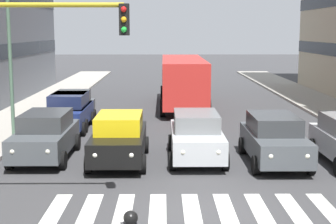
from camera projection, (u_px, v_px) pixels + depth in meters
ground_plane at (209, 211)px, 13.43m from camera, size 180.00×180.00×0.00m
crosswalk_markings at (209, 211)px, 13.43m from camera, size 8.55×2.80×0.01m
car_1 at (274, 139)px, 18.18m from camera, size 2.02×4.44×1.72m
car_2 at (196, 136)px, 18.70m from camera, size 2.02×4.44×1.72m
car_3 at (119, 138)px, 18.31m from camera, size 2.02×4.44×1.72m
car_4 at (45, 135)px, 18.79m from camera, size 2.02×4.44×1.72m
car_row2_0 at (71, 109)px, 25.16m from camera, size 2.02×4.44×1.72m
car_row2_1 at (69, 111)px, 24.34m from camera, size 2.02×4.44×1.72m
bus_behind_traffic at (183, 77)px, 31.46m from camera, size 2.78×10.50×3.00m
street_lamp_right at (19, 28)px, 21.59m from camera, size 2.87×0.28×7.71m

